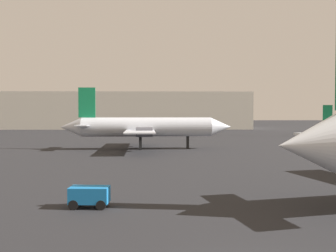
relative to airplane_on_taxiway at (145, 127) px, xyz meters
The scene contains 3 objects.
airplane_on_taxiway is the anchor object (origin of this frame).
baggage_cart 38.08m from the airplane_on_taxiway, 92.83° to the right, with size 2.46×1.47×1.30m.
terminal_building 86.37m from the airplane_on_taxiway, 97.32° to the left, with size 93.63×26.22×13.67m, color beige.
Camera 1 is at (-3.46, -12.55, 5.86)m, focal length 39.88 mm.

